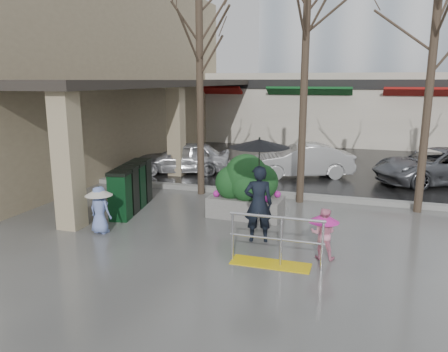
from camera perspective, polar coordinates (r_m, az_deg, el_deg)
The scene contains 20 objects.
ground at distance 10.37m, azimuth 0.35°, elevation -8.01°, with size 120.00×120.00×0.00m, color #51514F.
street_asphalt at distance 31.62m, azimuth 12.41°, elevation 5.57°, with size 120.00×36.00×0.01m, color black.
curb at distance 14.05m, azimuth 5.24°, elevation -2.25°, with size 120.00×0.30×0.15m, color gray.
near_building at distance 20.98m, azimuth -17.27°, elevation 12.92°, with size 6.00×18.00×8.00m, color tan.
canopy_slab at distance 18.92m, azimuth -6.44°, elevation 12.36°, with size 2.80×18.00×0.25m, color #2D2823.
pillar_front at distance 11.26m, azimuth -19.76°, elevation 2.12°, with size 0.55×0.55×3.50m, color tan.
pillar_back at distance 16.83m, azimuth -6.26°, elevation 5.97°, with size 0.55×0.55×3.50m, color tan.
storefront_row at distance 27.31m, azimuth 16.00°, elevation 8.58°, with size 34.00×6.74×4.00m.
handrail at distance 8.84m, azimuth 6.54°, elevation -9.21°, with size 1.90×0.50×1.03m.
tree_west at distance 13.86m, azimuth -3.25°, elevation 18.46°, with size 3.20×3.20×6.80m.
tree_midwest at distance 13.09m, azimuth 10.74°, elevation 19.29°, with size 3.20×3.20×7.00m.
tree_mideast at distance 13.04m, azimuth 25.86°, elevation 16.69°, with size 3.20×3.20×6.50m.
woman at distance 9.77m, azimuth 4.57°, elevation -0.49°, with size 1.35×1.35×2.40m.
child_pink at distance 9.24m, azimuth 12.86°, elevation -6.86°, with size 0.63×0.63×1.08m.
child_blue at distance 10.88m, azimuth -15.95°, elevation -3.71°, with size 0.66×0.66×1.16m.
planter at distance 11.71m, azimuth 2.95°, elevation -1.45°, with size 2.00×1.16×1.71m.
news_boxes at distance 12.60m, azimuth -11.99°, elevation -1.48°, with size 0.93×2.39×1.30m.
car_a at distance 17.34m, azimuth -5.29°, elevation 2.44°, with size 1.49×3.70×1.26m, color #BABBC0.
car_b at distance 16.83m, azimuth 10.06°, elevation 1.99°, with size 1.33×3.82×1.26m, color silver.
car_c at distance 17.31m, azimuth 26.08°, elevation 1.20°, with size 2.09×4.53×1.26m, color slate.
Camera 1 is at (2.90, -9.28, 3.62)m, focal length 35.00 mm.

